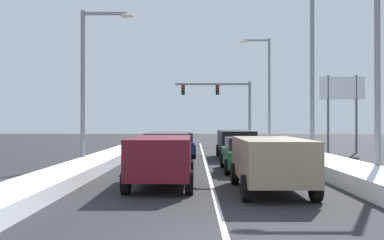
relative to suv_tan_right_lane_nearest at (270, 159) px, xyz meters
name	(u,v)px	position (x,y,z in m)	size (l,w,h in m)	color
ground_plane	(206,166)	(-1.78, 8.01, -1.02)	(120.00, 120.00, 0.00)	#28282B
lane_stripe_between_right_lane_and_center_lane	(205,160)	(-1.78, 11.62, -1.01)	(0.14, 39.63, 0.01)	silver
snow_bank_right_shoulder	(296,155)	(3.52, 11.62, -0.74)	(2.20, 39.63, 0.56)	white
snow_bank_left_shoulder	(113,156)	(-7.08, 11.62, -0.78)	(1.73, 39.63, 0.46)	white
suv_tan_right_lane_nearest	(270,159)	(0.00, 0.00, 0.00)	(2.16, 4.90, 1.67)	#937F60
sedan_green_right_lane_second	(245,154)	(-0.13, 5.77, -0.25)	(2.00, 4.50, 1.51)	#1E5633
suv_black_right_lane_third	(236,141)	(0.12, 12.70, 0.00)	(2.16, 4.90, 1.67)	black
suv_maroon_center_lane_nearest	(162,156)	(-3.49, 1.17, 0.00)	(2.16, 4.90, 1.67)	maroon
suv_charcoal_center_lane_second	(168,146)	(-3.68, 7.93, 0.00)	(2.16, 4.90, 1.67)	#38383D
sedan_navy_center_lane_third	(180,145)	(-3.29, 13.94, -0.25)	(2.00, 4.50, 1.51)	navy
traffic_light_gantry	(226,99)	(0.79, 29.62, 3.48)	(7.54, 0.47, 6.20)	slate
street_lamp_right_near	(367,57)	(4.07, 2.61, 3.59)	(2.66, 0.36, 7.62)	gray
street_lamp_right_mid	(306,62)	(3.63, 9.81, 4.39)	(2.66, 0.36, 9.16)	gray
street_lamp_right_far	(266,83)	(3.80, 24.22, 4.54)	(2.66, 0.36, 9.44)	gray
street_lamp_left_mid	(91,72)	(-7.50, 7.82, 3.62)	(2.66, 0.36, 7.69)	gray
roadside_sign_right	(342,96)	(8.10, 17.32, 3.00)	(3.20, 0.16, 5.50)	#59595B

